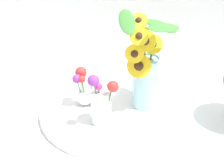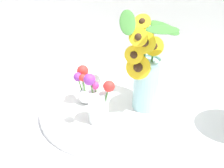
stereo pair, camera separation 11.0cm
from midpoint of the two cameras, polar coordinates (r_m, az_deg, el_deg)
The scene contains 5 objects.
ground_plane at distance 1.13m, azimuth 1.20°, elevation -6.84°, with size 6.00×6.00×0.00m, color silver.
serving_tray at distance 1.16m, azimuth 2.73°, elevation -4.97°, with size 0.53×0.53×0.02m.
mason_jar_sunflowers at distance 1.11m, azimuth 9.17°, elevation 1.89°, with size 0.22×0.24×0.36m.
vase_small_center at distance 1.04m, azimuth 0.52°, elevation -3.40°, with size 0.10×0.09×0.20m.
vase_bulb_right at distance 1.15m, azimuth -2.06°, elevation -0.52°, with size 0.09×0.08×0.15m.
Camera 2 is at (0.26, -0.88, 0.66)m, focal length 50.00 mm.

